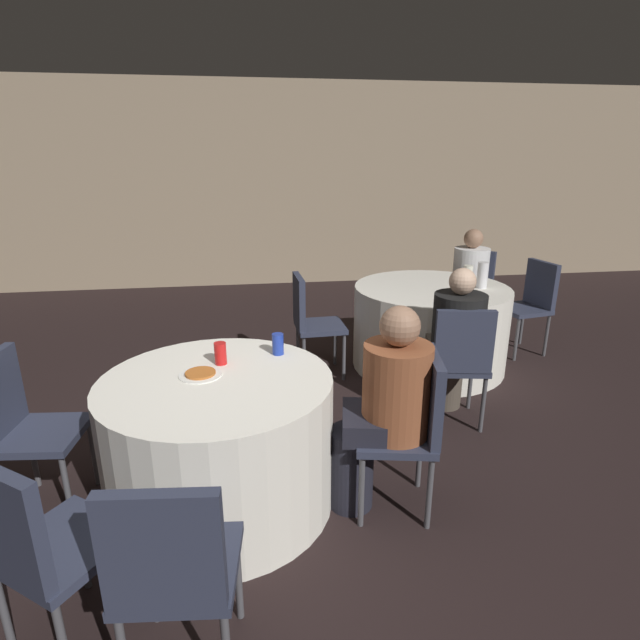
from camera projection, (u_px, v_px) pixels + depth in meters
name	position (u px, v px, depth m)	size (l,w,h in m)	color
ground_plane	(260.00, 497.00, 2.78)	(16.00, 16.00, 0.00)	black
wall_back	(245.00, 187.00, 7.00)	(16.00, 0.06, 2.80)	gray
table_near	(221.00, 442.00, 2.66)	(1.20, 1.20, 0.73)	white
table_far	(430.00, 327.00, 4.45)	(1.35, 1.35, 0.73)	white
chair_near_south	(174.00, 565.00, 1.65)	(0.44, 0.44, 0.88)	#2D3347
chair_near_east	(414.00, 419.00, 2.56)	(0.47, 0.47, 0.88)	#2D3347
chair_near_southwest	(38.00, 540.00, 1.75)	(0.56, 0.56, 0.88)	#2D3347
chair_near_west	(21.00, 418.00, 2.57)	(0.44, 0.44, 0.88)	#2D3347
chair_far_northeast	(472.00, 284.00, 5.24)	(0.57, 0.57, 0.88)	#2D3347
chair_far_east	(532.00, 299.00, 4.72)	(0.47, 0.46, 0.88)	#2D3347
chair_far_south	(460.00, 356.00, 3.37)	(0.46, 0.47, 0.88)	#2D3347
chair_far_west	(310.00, 316.00, 4.20)	(0.42, 0.42, 0.88)	#2D3347
person_black_shirt	(455.00, 342.00, 3.50)	(0.39, 0.51, 1.11)	#4C4238
person_floral_shirt	(383.00, 409.00, 2.55)	(0.51, 0.39, 1.13)	black
person_white_shirt	(468.00, 283.00, 5.10)	(0.48, 0.49, 1.12)	#33384C
pizza_plate_near	(201.00, 374.00, 2.59)	(0.22, 0.22, 0.02)	white
soda_can_red	(221.00, 353.00, 2.71)	(0.07, 0.07, 0.12)	red
soda_can_blue	(279.00, 344.00, 2.85)	(0.07, 0.07, 0.12)	#1E38A5
bottle_far	(483.00, 275.00, 4.26)	(0.09, 0.09, 0.23)	white
cup_far	(469.00, 271.00, 4.70)	(0.09, 0.09, 0.10)	silver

